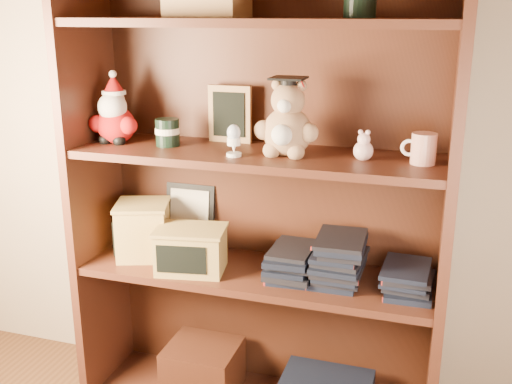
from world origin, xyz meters
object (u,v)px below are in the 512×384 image
bookcase (260,200)px  grad_teddy_bear (287,125)px  treats_box (143,229)px  teacher_mug (423,149)px

bookcase → grad_teddy_bear: size_ratio=6.65×
grad_teddy_bear → treats_box: (-0.51, 0.01, -0.39)m
teacher_mug → treats_box: bearing=-179.9°
bookcase → teacher_mug: 0.55m
bookcase → teacher_mug: bookcase is taller
treats_box → teacher_mug: bearing=0.1°
teacher_mug → treats_box: 0.97m
bookcase → teacher_mug: bearing=-5.8°
bookcase → grad_teddy_bear: bookcase is taller
bookcase → teacher_mug: size_ratio=15.87×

